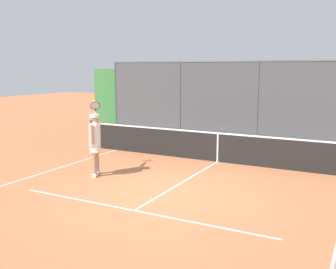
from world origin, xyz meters
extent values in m
plane|color=#B76B42|center=(0.00, 0.00, 0.00)|extent=(60.00, 60.00, 0.00)
cube|color=white|center=(0.00, 1.28, 0.00)|extent=(6.18, 0.05, 0.01)
cube|color=white|center=(3.96, 0.83, 0.00)|extent=(0.05, 9.03, 0.01)
cube|color=white|center=(0.00, -1.20, 0.00)|extent=(0.05, 4.97, 0.01)
cylinder|color=#474C51|center=(0.00, -8.34, 1.64)|extent=(0.07, 0.07, 3.29)
cylinder|color=#474C51|center=(3.61, -8.34, 1.64)|extent=(0.07, 0.07, 3.29)
cylinder|color=#474C51|center=(7.23, -8.34, 1.64)|extent=(0.07, 0.07, 3.29)
cylinder|color=#474C51|center=(0.00, -8.34, 3.25)|extent=(14.46, 0.05, 0.05)
cube|color=#474C51|center=(0.00, -8.34, 1.64)|extent=(14.46, 0.02, 3.29)
cube|color=#387A3D|center=(0.00, -8.99, 1.47)|extent=(17.46, 0.90, 2.94)
cube|color=#ADADA8|center=(0.00, -8.16, 0.07)|extent=(15.46, 0.18, 0.15)
cylinder|color=#2D2D2D|center=(5.08, -3.69, 0.54)|extent=(0.09, 0.09, 1.07)
cube|color=black|center=(0.00, -3.69, 0.46)|extent=(10.08, 0.02, 0.91)
cube|color=white|center=(0.00, -3.69, 0.94)|extent=(10.08, 0.04, 0.05)
cube|color=white|center=(0.00, -3.69, 0.46)|extent=(0.05, 0.04, 0.91)
cube|color=silver|center=(2.39, -0.44, 0.04)|extent=(0.21, 0.28, 0.09)
cylinder|color=#A87A5B|center=(2.39, -0.44, 0.49)|extent=(0.13, 0.13, 0.81)
cube|color=silver|center=(2.51, -0.69, 0.04)|extent=(0.21, 0.28, 0.09)
cylinder|color=#A87A5B|center=(2.51, -0.69, 0.49)|extent=(0.13, 0.13, 0.81)
cube|color=white|center=(2.45, -0.56, 0.82)|extent=(0.38, 0.48, 0.26)
cube|color=white|center=(2.45, -0.56, 1.19)|extent=(0.40, 0.54, 0.58)
cylinder|color=#A87A5B|center=(2.32, -0.29, 1.21)|extent=(0.08, 0.08, 0.54)
cylinder|color=#A87A5B|center=(2.69, -0.96, 1.59)|extent=(0.32, 0.35, 0.30)
sphere|color=#A87A5B|center=(2.45, -0.56, 1.63)|extent=(0.22, 0.22, 0.22)
cylinder|color=white|center=(2.45, -0.56, 1.69)|extent=(0.34, 0.34, 0.08)
cube|color=white|center=(2.50, -0.67, 1.66)|extent=(0.26, 0.26, 0.02)
cylinder|color=black|center=(2.86, -1.15, 1.76)|extent=(0.14, 0.15, 0.13)
torus|color=#28569E|center=(2.98, -1.29, 1.88)|extent=(0.34, 0.33, 0.26)
cylinder|color=silver|center=(2.98, -1.29, 1.88)|extent=(0.28, 0.27, 0.21)
sphere|color=#CCDB33|center=(3.10, -1.42, 2.00)|extent=(0.07, 0.07, 0.07)
camera|label=1|loc=(-4.33, 7.97, 2.99)|focal=42.00mm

